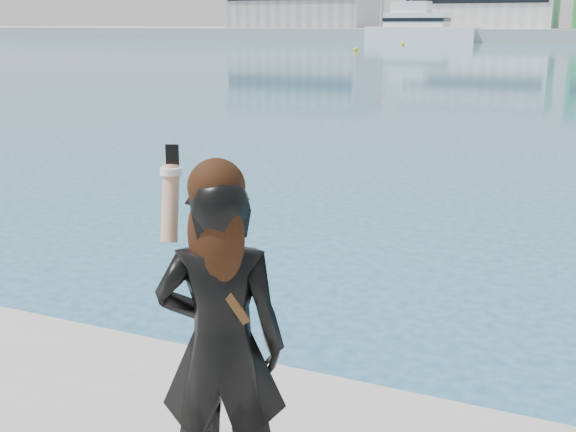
% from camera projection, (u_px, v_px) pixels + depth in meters
% --- Properties ---
extents(flagpole_left, '(1.28, 0.16, 8.00)m').
position_uv_depth(flagpole_left, '(381.00, 1.00, 123.39)').
color(flagpole_left, silver).
rests_on(flagpole_left, far_quay).
extents(motor_yacht, '(17.49, 5.57, 8.07)m').
position_uv_depth(motor_yacht, '(419.00, 27.00, 112.81)').
color(motor_yacht, white).
rests_on(motor_yacht, ground).
extents(buoy_far, '(0.50, 0.50, 0.50)m').
position_uv_depth(buoy_far, '(403.00, 45.00, 97.09)').
color(buoy_far, yellow).
rests_on(buoy_far, ground).
extents(buoy_extra, '(0.50, 0.50, 0.50)m').
position_uv_depth(buoy_extra, '(356.00, 51.00, 76.94)').
color(buoy_extra, yellow).
rests_on(buoy_extra, ground).
extents(woman, '(0.66, 0.55, 1.64)m').
position_uv_depth(woman, '(221.00, 338.00, 3.11)').
color(woman, black).
rests_on(woman, near_quay).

